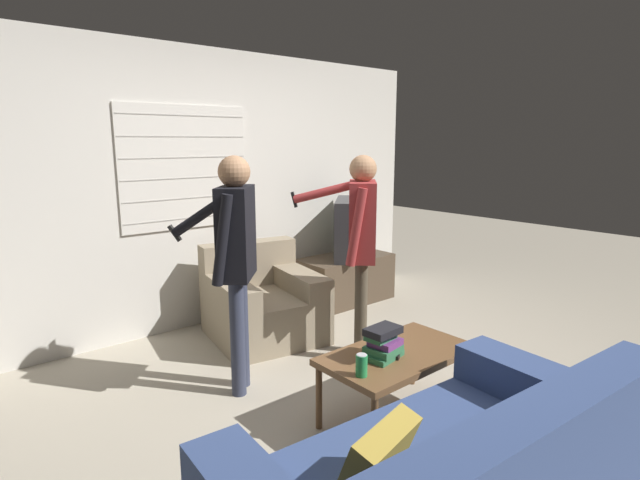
{
  "coord_description": "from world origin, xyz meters",
  "views": [
    {
      "loc": [
        -2.18,
        -2.22,
        1.72
      ],
      "look_at": [
        0.17,
        0.56,
        1.0
      ],
      "focal_mm": 28.0,
      "sensor_mm": 36.0,
      "label": 1
    }
  ],
  "objects_px": {
    "armchair_beige": "(262,302)",
    "book_stack": "(383,343)",
    "spare_remote": "(389,356)",
    "coffee_table": "(397,359)",
    "person_right_standing": "(360,231)",
    "tv": "(345,228)",
    "soda_can": "(362,365)",
    "person_left_standing": "(235,247)"
  },
  "relations": [
    {
      "from": "soda_can",
      "to": "book_stack",
      "type": "bearing_deg",
      "value": 17.75
    },
    {
      "from": "armchair_beige",
      "to": "coffee_table",
      "type": "height_order",
      "value": "armchair_beige"
    },
    {
      "from": "tv",
      "to": "book_stack",
      "type": "distance_m",
      "value": 2.46
    },
    {
      "from": "person_left_standing",
      "to": "spare_remote",
      "type": "relative_size",
      "value": 12.19
    },
    {
      "from": "person_left_standing",
      "to": "book_stack",
      "type": "relative_size",
      "value": 6.25
    },
    {
      "from": "coffee_table",
      "to": "book_stack",
      "type": "xyz_separation_m",
      "value": [
        -0.13,
        0.0,
        0.14
      ]
    },
    {
      "from": "armchair_beige",
      "to": "tv",
      "type": "xyz_separation_m",
      "value": [
        1.23,
        0.24,
        0.5
      ]
    },
    {
      "from": "coffee_table",
      "to": "tv",
      "type": "height_order",
      "value": "tv"
    },
    {
      "from": "armchair_beige",
      "to": "spare_remote",
      "type": "xyz_separation_m",
      "value": [
        -0.23,
        -1.71,
        0.15
      ]
    },
    {
      "from": "armchair_beige",
      "to": "spare_remote",
      "type": "distance_m",
      "value": 1.73
    },
    {
      "from": "person_left_standing",
      "to": "coffee_table",
      "type": "bearing_deg",
      "value": -107.2
    },
    {
      "from": "soda_can",
      "to": "person_left_standing",
      "type": "bearing_deg",
      "value": 98.74
    },
    {
      "from": "coffee_table",
      "to": "spare_remote",
      "type": "bearing_deg",
      "value": -168.42
    },
    {
      "from": "armchair_beige",
      "to": "person_left_standing",
      "type": "relative_size",
      "value": 0.65
    },
    {
      "from": "coffee_table",
      "to": "person_right_standing",
      "type": "relative_size",
      "value": 0.59
    },
    {
      "from": "armchair_beige",
      "to": "book_stack",
      "type": "height_order",
      "value": "armchair_beige"
    },
    {
      "from": "tv",
      "to": "armchair_beige",
      "type": "bearing_deg",
      "value": -33.41
    },
    {
      "from": "spare_remote",
      "to": "coffee_table",
      "type": "bearing_deg",
      "value": -15.55
    },
    {
      "from": "armchair_beige",
      "to": "person_right_standing",
      "type": "relative_size",
      "value": 0.65
    },
    {
      "from": "coffee_table",
      "to": "soda_can",
      "type": "height_order",
      "value": "soda_can"
    },
    {
      "from": "person_left_standing",
      "to": "spare_remote",
      "type": "bearing_deg",
      "value": -112.66
    },
    {
      "from": "soda_can",
      "to": "spare_remote",
      "type": "distance_m",
      "value": 0.3
    },
    {
      "from": "soda_can",
      "to": "tv",
      "type": "bearing_deg",
      "value": 48.95
    },
    {
      "from": "soda_can",
      "to": "spare_remote",
      "type": "xyz_separation_m",
      "value": [
        0.29,
        0.06,
        -0.05
      ]
    },
    {
      "from": "person_left_standing",
      "to": "person_right_standing",
      "type": "distance_m",
      "value": 1.05
    },
    {
      "from": "coffee_table",
      "to": "person_right_standing",
      "type": "xyz_separation_m",
      "value": [
        0.49,
        0.83,
        0.63
      ]
    },
    {
      "from": "coffee_table",
      "to": "tv",
      "type": "xyz_separation_m",
      "value": [
        1.36,
        1.93,
        0.41
      ]
    },
    {
      "from": "coffee_table",
      "to": "person_left_standing",
      "type": "xyz_separation_m",
      "value": [
        -0.56,
        0.96,
        0.62
      ]
    },
    {
      "from": "tv",
      "to": "spare_remote",
      "type": "height_order",
      "value": "tv"
    },
    {
      "from": "tv",
      "to": "person_left_standing",
      "type": "xyz_separation_m",
      "value": [
        -1.92,
        -0.97,
        0.22
      ]
    },
    {
      "from": "coffee_table",
      "to": "soda_can",
      "type": "bearing_deg",
      "value": -168.09
    },
    {
      "from": "armchair_beige",
      "to": "tv",
      "type": "bearing_deg",
      "value": -158.63
    },
    {
      "from": "tv",
      "to": "spare_remote",
      "type": "xyz_separation_m",
      "value": [
        -1.46,
        -1.95,
        -0.35
      ]
    },
    {
      "from": "armchair_beige",
      "to": "person_left_standing",
      "type": "height_order",
      "value": "person_left_standing"
    },
    {
      "from": "soda_can",
      "to": "spare_remote",
      "type": "height_order",
      "value": "soda_can"
    },
    {
      "from": "person_right_standing",
      "to": "coffee_table",
      "type": "bearing_deg",
      "value": -166.08
    },
    {
      "from": "coffee_table",
      "to": "person_right_standing",
      "type": "bearing_deg",
      "value": 59.57
    },
    {
      "from": "person_right_standing",
      "to": "spare_remote",
      "type": "relative_size",
      "value": 12.09
    },
    {
      "from": "armchair_beige",
      "to": "person_left_standing",
      "type": "distance_m",
      "value": 1.23
    },
    {
      "from": "book_stack",
      "to": "soda_can",
      "type": "relative_size",
      "value": 2.07
    },
    {
      "from": "armchair_beige",
      "to": "soda_can",
      "type": "height_order",
      "value": "armchair_beige"
    },
    {
      "from": "book_stack",
      "to": "person_left_standing",
      "type": "bearing_deg",
      "value": 113.73
    }
  ]
}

